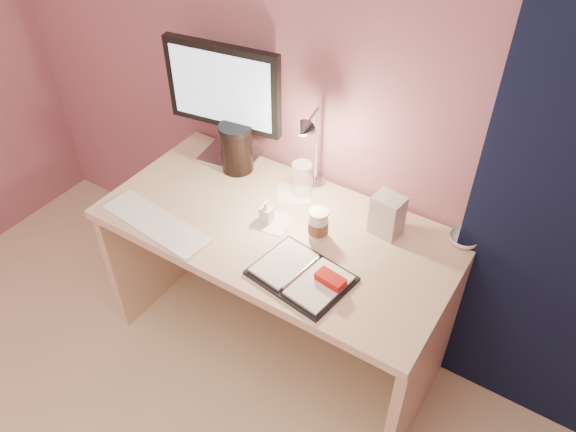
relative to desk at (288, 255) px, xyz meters
The scene contains 13 objects.
desk is the anchor object (origin of this frame).
monitor 0.72m from the desk, 156.84° to the left, with size 0.51×0.22×0.54m.
keyboard 0.57m from the desk, 139.72° to the right, with size 0.48×0.14×0.02m, color white.
planner 0.42m from the desk, 48.03° to the right, with size 0.37×0.30×0.05m.
paper_a 0.24m from the desk, 107.13° to the right, with size 0.13×0.13×0.00m, color silver.
paper_c 0.26m from the desk, 112.13° to the left, with size 0.13×0.13×0.00m, color silver.
coffee_cup 0.33m from the desk, 15.26° to the right, with size 0.08×0.08×0.12m.
clear_cup 0.33m from the desk, 100.25° to the left, with size 0.08×0.08×0.15m, color white.
bowl 0.72m from the desk, 18.82° to the left, with size 0.11×0.11×0.04m, color white.
lotion_bottle 0.29m from the desk, 121.31° to the right, with size 0.04×0.05×0.10m, color silver.
dark_jar 0.50m from the desk, 157.87° to the left, with size 0.14×0.14×0.20m, color black.
product_box 0.50m from the desk, 17.59° to the left, with size 0.11×0.09×0.17m, color beige.
desk_lamp 0.49m from the desk, 102.85° to the left, with size 0.12×0.24×0.39m.
Camera 1 is at (0.91, 0.03, 2.19)m, focal length 35.00 mm.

